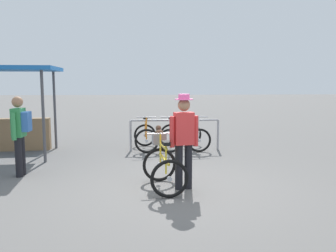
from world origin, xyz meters
TOP-DOWN VIEW (x-y plane):
  - ground_plane at (0.00, 0.00)m, footprint 80.00×80.00m
  - bike_rack_rail at (0.19, 3.64)m, footprint 2.51×0.08m
  - racked_bike_orange at (-0.62, 3.81)m, footprint 0.71×1.13m
  - racked_bike_red at (0.08, 3.81)m, footprint 0.76×1.15m
  - racked_bike_white at (0.78, 3.82)m, footprint 0.78×1.19m
  - featured_bicycle at (-0.30, 0.19)m, footprint 0.80×1.24m
  - person_with_featured_bike at (0.07, 0.06)m, footprint 0.52×0.32m
  - pedestrian_with_backpack at (-3.18, 1.15)m, footprint 0.34×0.53m
  - market_stall at (-4.46, 3.49)m, footprint 3.31×2.59m

SIDE VIEW (x-z plane):
  - ground_plane at x=0.00m, z-range 0.00..0.00m
  - racked_bike_white at x=0.78m, z-range -0.12..0.86m
  - racked_bike_orange at x=-0.62m, z-range -0.12..0.85m
  - racked_bike_red at x=0.08m, z-range -0.12..0.85m
  - featured_bicycle at x=-0.30m, z-range -0.06..1.03m
  - bike_rack_rail at x=0.19m, z-range 0.20..1.08m
  - pedestrian_with_backpack at x=-3.18m, z-range 0.12..1.76m
  - person_with_featured_bike at x=0.07m, z-range 0.09..1.81m
  - market_stall at x=-4.46m, z-range 0.24..2.54m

